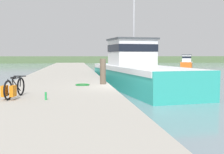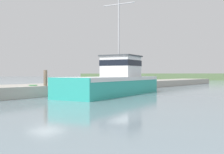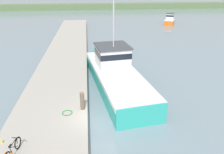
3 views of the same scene
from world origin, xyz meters
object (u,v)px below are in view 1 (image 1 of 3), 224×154
Objects in this scene: boat_white_moored at (187,62)px; water_bottle_by_bike at (46,96)px; fishing_boat_main at (136,71)px; bicycle_touring at (13,89)px; mooring_post at (103,71)px.

water_bottle_by_bike is (-21.71, -41.08, 0.08)m from boat_white_moored.
fishing_boat_main is 11.67m from bicycle_touring.
bicycle_touring is at bearing -130.95° from fishing_boat_main.
boat_white_moored is at bearing 71.14° from bicycle_touring.
mooring_post is at bearing 61.18° from bicycle_touring.
fishing_boat_main is 2.83× the size of boat_white_moored.
boat_white_moored reaches higher than water_bottle_by_bike.
fishing_boat_main is at bearing -92.83° from boat_white_moored.
bicycle_touring is at bearing -129.30° from mooring_post.
water_bottle_by_bike is (-2.32, -4.66, -0.50)m from mooring_post.
mooring_post is 5.23m from water_bottle_by_bike.
fishing_boat_main reaches higher than boat_white_moored.
mooring_post reaches higher than bicycle_touring.
boat_white_moored is 46.46m from water_bottle_by_bike.
water_bottle_by_bike is at bearing -116.43° from mooring_post.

